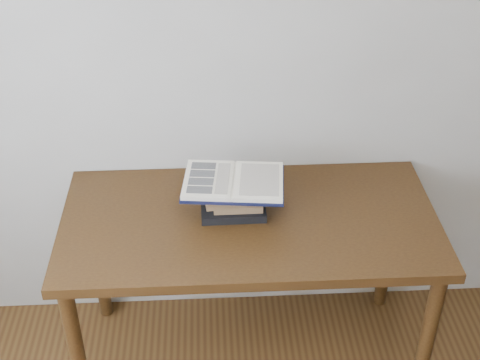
{
  "coord_description": "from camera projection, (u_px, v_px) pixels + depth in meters",
  "views": [
    {
      "loc": [
        -0.11,
        -0.66,
        2.36
      ],
      "look_at": [
        0.0,
        1.38,
        0.96
      ],
      "focal_mm": 50.0,
      "sensor_mm": 36.0,
      "label": 1
    }
  ],
  "objects": [
    {
      "name": "open_book",
      "position": [
        234.0,
        182.0,
        2.53
      ],
      "size": [
        0.41,
        0.3,
        0.03
      ],
      "rotation": [
        0.0,
        0.0,
        -0.11
      ],
      "color": "black",
      "rests_on": "book_stack"
    },
    {
      "name": "book_stack",
      "position": [
        235.0,
        199.0,
        2.58
      ],
      "size": [
        0.25,
        0.19,
        0.13
      ],
      "color": "black",
      "rests_on": "desk"
    },
    {
      "name": "room_shell",
      "position": [
        233.0,
        336.0,
        0.96
      ],
      "size": [
        3.54,
        3.54,
        2.62
      ],
      "color": "beige",
      "rests_on": "ground"
    },
    {
      "name": "desk",
      "position": [
        249.0,
        237.0,
        2.63
      ],
      "size": [
        1.46,
        0.73,
        0.78
      ],
      "color": "#3F280F",
      "rests_on": "ground"
    }
  ]
}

